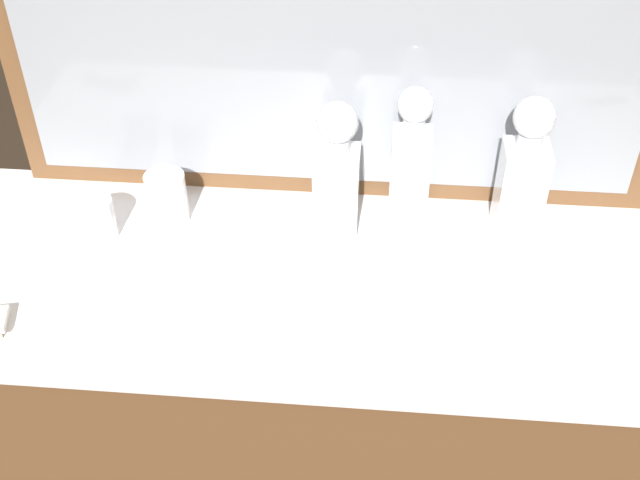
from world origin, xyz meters
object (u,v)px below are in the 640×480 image
Objects in this scene: crystal_decanter_far_right at (337,180)px; crystal_tumbler_right at (95,221)px; crystal_decanter_left at (522,182)px; crystal_tumbler_rear at (167,200)px; crystal_decanter_center at (410,173)px.

crystal_decanter_far_right is 0.46m from crystal_tumbler_right.
crystal_decanter_left is 2.77× the size of crystal_tumbler_rear.
crystal_decanter_left is at bearing -2.43° from crystal_decanter_center.
crystal_decanter_far_right is 0.92× the size of crystal_decanter_center.
crystal_decanter_far_right is at bearing -171.16° from crystal_decanter_center.
crystal_decanter_left is 0.80m from crystal_tumbler_right.
crystal_decanter_left is at bearing 6.00° from crystal_tumbler_right.
crystal_decanter_center is 3.49× the size of crystal_tumbler_right.
crystal_tumbler_right is (-0.79, -0.08, -0.08)m from crystal_decanter_left.
crystal_decanter_far_right is at bearing -177.95° from crystal_decanter_left.
crystal_decanter_center reaches higher than crystal_tumbler_right.
crystal_tumbler_right is at bearing -174.00° from crystal_decanter_left.
crystal_tumbler_rear is (-0.46, -0.03, -0.07)m from crystal_decanter_center.
crystal_decanter_center is 0.60m from crystal_tumbler_right.
crystal_tumbler_right is at bearing -171.06° from crystal_decanter_far_right.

